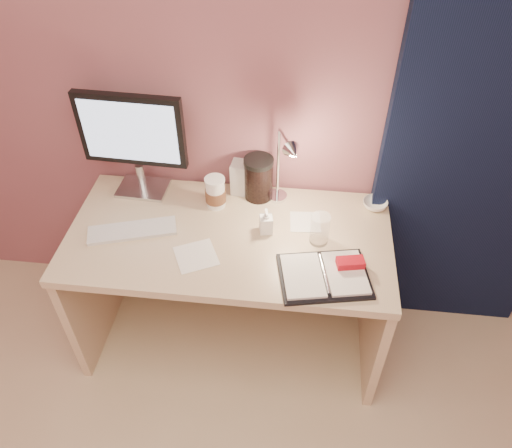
# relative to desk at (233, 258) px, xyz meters

# --- Properties ---
(room) EXTENTS (3.50, 3.50, 3.50)m
(room) POSITION_rel_desk_xyz_m (0.95, 0.24, 0.63)
(room) COLOR #C6B28E
(room) RESTS_ON ground
(desk) EXTENTS (1.40, 0.70, 0.73)m
(desk) POSITION_rel_desk_xyz_m (0.00, 0.00, 0.00)
(desk) COLOR tan
(desk) RESTS_ON ground
(monitor) EXTENTS (0.47, 0.18, 0.50)m
(monitor) POSITION_rel_desk_xyz_m (-0.45, 0.18, 0.53)
(monitor) COLOR silver
(monitor) RESTS_ON desk
(keyboard) EXTENTS (0.39, 0.22, 0.02)m
(keyboard) POSITION_rel_desk_xyz_m (-0.42, -0.11, 0.23)
(keyboard) COLOR silver
(keyboard) RESTS_ON desk
(planner) EXTENTS (0.39, 0.33, 0.05)m
(planner) POSITION_rel_desk_xyz_m (0.42, -0.27, 0.24)
(planner) COLOR black
(planner) RESTS_ON desk
(paper_a) EXTENTS (0.22, 0.22, 0.00)m
(paper_a) POSITION_rel_desk_xyz_m (-0.11, -0.22, 0.23)
(paper_a) COLOR white
(paper_a) RESTS_ON desk
(paper_b) EXTENTS (0.14, 0.14, 0.00)m
(paper_b) POSITION_rel_desk_xyz_m (0.33, 0.04, 0.23)
(paper_b) COLOR white
(paper_b) RESTS_ON desk
(coffee_cup) EXTENTS (0.09, 0.09, 0.15)m
(coffee_cup) POSITION_rel_desk_xyz_m (-0.09, 0.11, 0.30)
(coffee_cup) COLOR white
(coffee_cup) RESTS_ON desk
(clear_cup) EXTENTS (0.08, 0.08, 0.14)m
(clear_cup) POSITION_rel_desk_xyz_m (0.39, -0.07, 0.30)
(clear_cup) COLOR white
(clear_cup) RESTS_ON desk
(bowl) EXTENTS (0.15, 0.15, 0.04)m
(bowl) POSITION_rel_desk_xyz_m (0.64, 0.18, 0.24)
(bowl) COLOR white
(bowl) RESTS_ON desk
(lotion_bottle) EXTENTS (0.06, 0.07, 0.12)m
(lotion_bottle) POSITION_rel_desk_xyz_m (0.16, -0.04, 0.29)
(lotion_bottle) COLOR white
(lotion_bottle) RESTS_ON desk
(dark_jar) EXTENTS (0.13, 0.13, 0.19)m
(dark_jar) POSITION_rel_desk_xyz_m (0.10, 0.20, 0.32)
(dark_jar) COLOR black
(dark_jar) RESTS_ON desk
(product_box) EXTENTS (0.11, 0.09, 0.16)m
(product_box) POSITION_rel_desk_xyz_m (0.02, 0.23, 0.31)
(product_box) COLOR silver
(product_box) RESTS_ON desk
(desk_lamp) EXTENTS (0.16, 0.24, 0.40)m
(desk_lamp) POSITION_rel_desk_xyz_m (0.15, 0.11, 0.47)
(desk_lamp) COLOR silver
(desk_lamp) RESTS_ON desk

